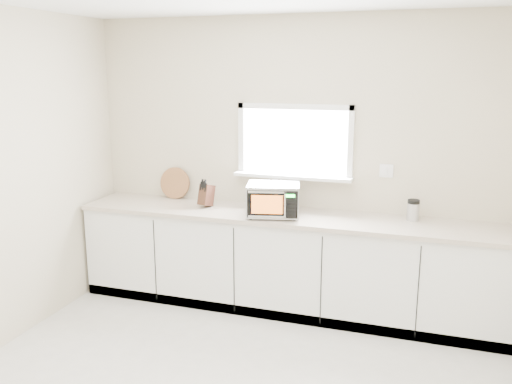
% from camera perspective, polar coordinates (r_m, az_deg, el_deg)
% --- Properties ---
extents(back_wall, '(4.00, 0.17, 2.70)m').
position_cam_1_polar(back_wall, '(5.14, 4.10, 3.28)').
color(back_wall, beige).
rests_on(back_wall, ground).
extents(cabinets, '(3.92, 0.60, 0.88)m').
position_cam_1_polar(cabinets, '(5.10, 3.11, -7.54)').
color(cabinets, white).
rests_on(cabinets, ground).
extents(countertop, '(3.92, 0.64, 0.04)m').
position_cam_1_polar(countertop, '(4.95, 3.14, -2.58)').
color(countertop, beige).
rests_on(countertop, cabinets).
extents(microwave, '(0.52, 0.45, 0.30)m').
position_cam_1_polar(microwave, '(4.84, 1.84, -0.78)').
color(microwave, black).
rests_on(microwave, countertop).
extents(knife_block, '(0.13, 0.21, 0.28)m').
position_cam_1_polar(knife_block, '(5.20, -5.26, -0.28)').
color(knife_block, '#432218').
rests_on(knife_block, countertop).
extents(cutting_board, '(0.32, 0.08, 0.32)m').
position_cam_1_polar(cutting_board, '(5.57, -8.53, 0.94)').
color(cutting_board, olive).
rests_on(cutting_board, countertop).
extents(coffee_grinder, '(0.12, 0.12, 0.19)m').
position_cam_1_polar(coffee_grinder, '(4.92, 16.21, -1.82)').
color(coffee_grinder, '#B4B7BC').
rests_on(coffee_grinder, countertop).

